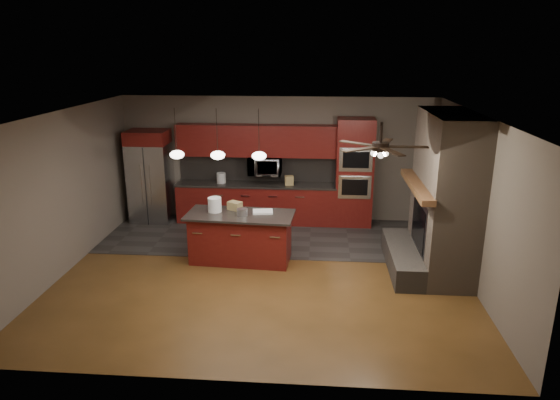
# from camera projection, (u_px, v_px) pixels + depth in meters

# --- Properties ---
(ground) EXTENTS (7.00, 7.00, 0.00)m
(ground) POSITION_uv_depth(u_px,v_px,m) (264.00, 273.00, 8.82)
(ground) COLOR brown
(ground) RESTS_ON ground
(ceiling) EXTENTS (7.00, 6.00, 0.02)m
(ceiling) POSITION_uv_depth(u_px,v_px,m) (263.00, 114.00, 8.00)
(ceiling) COLOR white
(ceiling) RESTS_ON back_wall
(back_wall) EXTENTS (7.00, 0.02, 2.80)m
(back_wall) POSITION_uv_depth(u_px,v_px,m) (278.00, 159.00, 11.27)
(back_wall) COLOR #63594F
(back_wall) RESTS_ON ground
(right_wall) EXTENTS (0.02, 6.00, 2.80)m
(right_wall) POSITION_uv_depth(u_px,v_px,m) (476.00, 202.00, 8.14)
(right_wall) COLOR #63594F
(right_wall) RESTS_ON ground
(left_wall) EXTENTS (0.02, 6.00, 2.80)m
(left_wall) POSITION_uv_depth(u_px,v_px,m) (64.00, 193.00, 8.67)
(left_wall) COLOR #63594F
(left_wall) RESTS_ON ground
(slate_tile_patch) EXTENTS (7.00, 2.40, 0.01)m
(slate_tile_patch) POSITION_uv_depth(u_px,v_px,m) (273.00, 236.00, 10.53)
(slate_tile_patch) COLOR #302D2B
(slate_tile_patch) RESTS_ON ground
(fireplace_column) EXTENTS (1.30, 2.10, 2.80)m
(fireplace_column) POSITION_uv_depth(u_px,v_px,m) (441.00, 200.00, 8.59)
(fireplace_column) COLOR #736252
(fireplace_column) RESTS_ON ground
(back_cabinetry) EXTENTS (3.59, 0.64, 2.20)m
(back_cabinetry) POSITION_uv_depth(u_px,v_px,m) (256.00, 183.00, 11.21)
(back_cabinetry) COLOR #611611
(back_cabinetry) RESTS_ON ground
(oven_tower) EXTENTS (0.80, 0.63, 2.38)m
(oven_tower) POSITION_uv_depth(u_px,v_px,m) (354.00, 173.00, 10.91)
(oven_tower) COLOR #611611
(oven_tower) RESTS_ON ground
(microwave) EXTENTS (0.73, 0.41, 0.50)m
(microwave) POSITION_uv_depth(u_px,v_px,m) (265.00, 166.00, 11.08)
(microwave) COLOR silver
(microwave) RESTS_ON back_cabinetry
(refrigerator) EXTENTS (0.89, 0.75, 2.08)m
(refrigerator) POSITION_uv_depth(u_px,v_px,m) (150.00, 176.00, 11.22)
(refrigerator) COLOR silver
(refrigerator) RESTS_ON ground
(kitchen_island) EXTENTS (2.00, 1.01, 0.92)m
(kitchen_island) POSITION_uv_depth(u_px,v_px,m) (241.00, 237.00, 9.20)
(kitchen_island) COLOR #611611
(kitchen_island) RESTS_ON ground
(white_bucket) EXTENTS (0.27, 0.27, 0.27)m
(white_bucket) POSITION_uv_depth(u_px,v_px,m) (215.00, 205.00, 9.15)
(white_bucket) COLOR white
(white_bucket) RESTS_ON kitchen_island
(paint_can) EXTENTS (0.23, 0.23, 0.13)m
(paint_can) POSITION_uv_depth(u_px,v_px,m) (242.00, 212.00, 8.96)
(paint_can) COLOR silver
(paint_can) RESTS_ON kitchen_island
(paint_tray) EXTENTS (0.39, 0.30, 0.04)m
(paint_tray) POSITION_uv_depth(u_px,v_px,m) (263.00, 212.00, 9.14)
(paint_tray) COLOR white
(paint_tray) RESTS_ON kitchen_island
(cardboard_box) EXTENTS (0.29, 0.27, 0.15)m
(cardboard_box) POSITION_uv_depth(u_px,v_px,m) (235.00, 206.00, 9.28)
(cardboard_box) COLOR olive
(cardboard_box) RESTS_ON kitchen_island
(counter_bucket) EXTENTS (0.27, 0.27, 0.23)m
(counter_bucket) POSITION_uv_depth(u_px,v_px,m) (221.00, 178.00, 11.19)
(counter_bucket) COLOR silver
(counter_bucket) RESTS_ON back_cabinetry
(counter_box) EXTENTS (0.21, 0.17, 0.21)m
(counter_box) POSITION_uv_depth(u_px,v_px,m) (289.00, 180.00, 11.03)
(counter_box) COLOR #A48B54
(counter_box) RESTS_ON back_cabinetry
(pendant_left) EXTENTS (0.26, 0.26, 0.92)m
(pendant_left) POSITION_uv_depth(u_px,v_px,m) (177.00, 154.00, 9.03)
(pendant_left) COLOR black
(pendant_left) RESTS_ON ceiling
(pendant_center) EXTENTS (0.26, 0.26, 0.92)m
(pendant_center) POSITION_uv_depth(u_px,v_px,m) (218.00, 155.00, 8.98)
(pendant_center) COLOR black
(pendant_center) RESTS_ON ceiling
(pendant_right) EXTENTS (0.26, 0.26, 0.92)m
(pendant_right) POSITION_uv_depth(u_px,v_px,m) (259.00, 156.00, 8.92)
(pendant_right) COLOR black
(pendant_right) RESTS_ON ceiling
(ceiling_fan) EXTENTS (1.27, 1.33, 0.41)m
(ceiling_fan) POSITION_uv_depth(u_px,v_px,m) (380.00, 146.00, 7.20)
(ceiling_fan) COLOR black
(ceiling_fan) RESTS_ON ceiling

